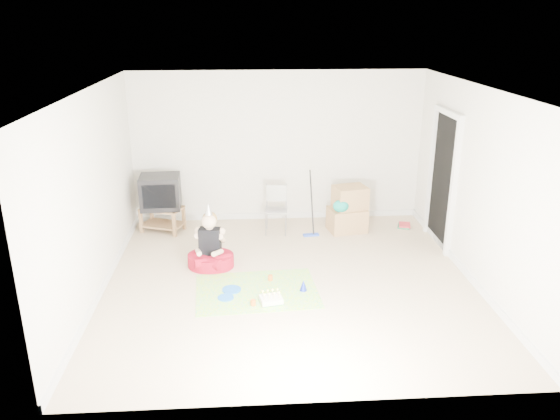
{
  "coord_description": "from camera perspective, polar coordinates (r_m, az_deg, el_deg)",
  "views": [
    {
      "loc": [
        -0.56,
        -6.7,
        3.45
      ],
      "look_at": [
        -0.1,
        0.4,
        0.9
      ],
      "focal_mm": 35.0,
      "sensor_mm": 36.0,
      "label": 1
    }
  ],
  "objects": [
    {
      "name": "doorway_recess",
      "position": [
        8.81,
        16.66,
        2.88
      ],
      "size": [
        0.02,
        0.9,
        2.05
      ],
      "primitive_type": "cube",
      "color": "black",
      "rests_on": "ground"
    },
    {
      "name": "blue_party_hat",
      "position": [
        7.28,
        2.46,
        -7.87
      ],
      "size": [
        0.13,
        0.13,
        0.15
      ],
      "primitive_type": "cone",
      "rotation": [
        0.0,
        0.0,
        -0.28
      ],
      "color": "#182AAE",
      "rests_on": "party_mat"
    },
    {
      "name": "party_mat",
      "position": [
        7.31,
        -2.44,
        -8.42
      ],
      "size": [
        1.67,
        1.26,
        0.01
      ],
      "primitive_type": "cube",
      "rotation": [
        0.0,
        0.0,
        0.07
      ],
      "color": "#EC3195",
      "rests_on": "ground"
    },
    {
      "name": "floor_mop",
      "position": [
        8.97,
        3.3,
        -1.14
      ],
      "size": [
        0.27,
        0.35,
        1.04
      ],
      "color": "blue",
      "rests_on": "ground"
    },
    {
      "name": "tv_stand",
      "position": [
        9.37,
        -12.19,
        -0.71
      ],
      "size": [
        0.77,
        0.62,
        0.42
      ],
      "color": "olive",
      "rests_on": "ground"
    },
    {
      "name": "blue_plate_near",
      "position": [
        7.34,
        -5.08,
        -8.28
      ],
      "size": [
        0.3,
        0.3,
        0.01
      ],
      "primitive_type": "cylinder",
      "rotation": [
        0.0,
        0.0,
        -0.23
      ],
      "color": "blue",
      "rests_on": "party_mat"
    },
    {
      "name": "book_pile",
      "position": [
        9.65,
        12.89,
        -1.58
      ],
      "size": [
        0.27,
        0.31,
        0.06
      ],
      "color": "#257148",
      "rests_on": "ground"
    },
    {
      "name": "cardboard_boxes",
      "position": [
        9.22,
        7.11,
        0.01
      ],
      "size": [
        0.68,
        0.58,
        0.77
      ],
      "color": "#A98052",
      "rests_on": "ground"
    },
    {
      "name": "birthday_cake",
      "position": [
        7.01,
        -0.93,
        -9.39
      ],
      "size": [
        0.31,
        0.27,
        0.14
      ],
      "color": "white",
      "rests_on": "party_mat"
    },
    {
      "name": "blue_plate_far",
      "position": [
        7.16,
        -5.69,
        -9.09
      ],
      "size": [
        0.21,
        0.21,
        0.01
      ],
      "primitive_type": "cylinder",
      "rotation": [
        0.0,
        0.0,
        0.01
      ],
      "color": "blue",
      "rests_on": "party_mat"
    },
    {
      "name": "orange_cup_near",
      "position": [
        7.56,
        -1.02,
        -7.09
      ],
      "size": [
        0.08,
        0.08,
        0.07
      ],
      "primitive_type": "cylinder",
      "rotation": [
        0.0,
        0.0,
        0.28
      ],
      "color": "orange",
      "rests_on": "party_mat"
    },
    {
      "name": "folding_chair",
      "position": [
        9.04,
        -0.42,
        -0.05
      ],
      "size": [
        0.4,
        0.38,
        0.81
      ],
      "color": "gray",
      "rests_on": "ground"
    },
    {
      "name": "crt_tv",
      "position": [
        9.23,
        -12.38,
        1.87
      ],
      "size": [
        0.67,
        0.56,
        0.55
      ],
      "primitive_type": "cube",
      "rotation": [
        0.0,
        0.0,
        0.05
      ],
      "color": "black",
      "rests_on": "tv_stand"
    },
    {
      "name": "seated_woman",
      "position": [
        7.96,
        -7.27,
        -4.47
      ],
      "size": [
        0.77,
        0.77,
        0.97
      ],
      "color": "maroon",
      "rests_on": "ground"
    },
    {
      "name": "ground",
      "position": [
        7.56,
        0.96,
        -7.45
      ],
      "size": [
        5.0,
        5.0,
        0.0
      ],
      "primitive_type": "plane",
      "color": "#C7AF8F",
      "rests_on": "ground"
    },
    {
      "name": "orange_cup_far",
      "position": [
        6.95,
        -2.83,
        -9.64
      ],
      "size": [
        0.08,
        0.08,
        0.07
      ],
      "primitive_type": "cylinder",
      "rotation": [
        0.0,
        0.0,
        0.36
      ],
      "color": "orange",
      "rests_on": "party_mat"
    }
  ]
}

